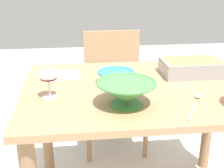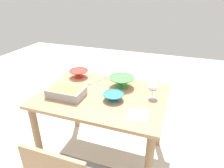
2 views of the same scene
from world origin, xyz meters
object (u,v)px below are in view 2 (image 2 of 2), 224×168
at_px(casserole_dish, 66,92).
at_px(mixing_bowl, 113,96).
at_px(serving_spoon, 94,82).
at_px(napkin, 138,115).
at_px(wine_glass, 153,88).
at_px(dining_table, 103,106).
at_px(small_bowl, 122,82).
at_px(serving_bowl, 79,73).

bearing_deg(casserole_dish, mixing_bowl, -168.94).
relative_size(mixing_bowl, serving_spoon, 0.75).
bearing_deg(napkin, wine_glass, -101.00).
height_order(dining_table, wine_glass, wine_glass).
relative_size(casserole_dish, small_bowl, 1.30).
relative_size(casserole_dish, serving_spoon, 1.32).
relative_size(wine_glass, serving_spoon, 0.55).
distance_m(serving_bowl, serving_spoon, 0.23).
height_order(casserole_dish, small_bowl, small_bowl).
bearing_deg(serving_bowl, small_bowl, 171.91).
height_order(small_bowl, napkin, small_bowl).
relative_size(wine_glass, casserole_dish, 0.42).
distance_m(casserole_dish, serving_bowl, 0.45).
xyz_separation_m(mixing_bowl, small_bowl, (0.01, -0.28, 0.02)).
xyz_separation_m(wine_glass, small_bowl, (0.33, -0.12, -0.04)).
height_order(casserole_dish, serving_bowl, same).
bearing_deg(small_bowl, mixing_bowl, 91.65).
bearing_deg(wine_glass, small_bowl, -20.48).
height_order(casserole_dish, mixing_bowl, casserole_dish).
bearing_deg(mixing_bowl, casserole_dish, 11.06).
bearing_deg(dining_table, small_bowl, -120.28).
xyz_separation_m(dining_table, serving_bowl, (0.41, -0.29, 0.18)).
relative_size(dining_table, mixing_bowl, 6.33).
height_order(mixing_bowl, napkin, mixing_bowl).
distance_m(mixing_bowl, serving_bowl, 0.64).
relative_size(small_bowl, serving_bowl, 1.22).
relative_size(mixing_bowl, serving_bowl, 0.90).
bearing_deg(wine_glass, mixing_bowl, 25.26).
xyz_separation_m(dining_table, casserole_dish, (0.30, 0.15, 0.17)).
relative_size(mixing_bowl, napkin, 1.05).
bearing_deg(mixing_bowl, serving_bowl, -33.32).
distance_m(wine_glass, serving_bowl, 0.89).
height_order(wine_glass, casserole_dish, wine_glass).
xyz_separation_m(dining_table, serving_spoon, (0.18, -0.23, 0.13)).
relative_size(mixing_bowl, small_bowl, 0.74).
xyz_separation_m(small_bowl, serving_spoon, (0.31, -0.01, -0.05)).
distance_m(dining_table, napkin, 0.48).
relative_size(serving_bowl, serving_spoon, 0.83).
distance_m(small_bowl, serving_bowl, 0.54).
relative_size(wine_glass, mixing_bowl, 0.73).
relative_size(small_bowl, napkin, 1.42).
height_order(small_bowl, serving_spoon, small_bowl).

